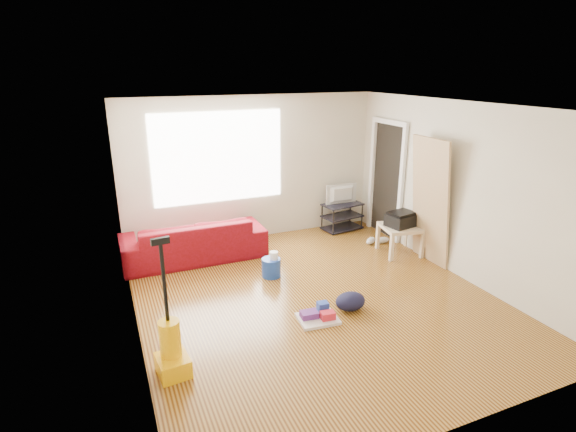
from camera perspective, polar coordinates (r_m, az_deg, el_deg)
name	(u,v)px	position (r m, az deg, el deg)	size (l,w,h in m)	color
room	(317,205)	(5.76, 3.72, 1.41)	(4.51, 5.01, 2.51)	#512407
sofa	(195,258)	(7.43, -11.73, -5.26)	(2.23, 0.87, 0.65)	#5B0605
tv_stand	(342,216)	(8.51, 6.88, -0.01)	(0.78, 0.51, 0.50)	black
tv	(343,194)	(8.39, 6.99, 2.73)	(0.63, 0.08, 0.36)	black
side_table	(400,230)	(7.54, 14.08, -1.76)	(0.68, 0.68, 0.48)	beige
printer	(401,219)	(7.48, 14.19, -0.39)	(0.51, 0.43, 0.24)	black
bucket	(271,276)	(6.68, -2.13, -7.63)	(0.28, 0.28, 0.28)	#193DA9
toilet_paper	(274,264)	(6.59, -1.80, -6.13)	(0.12, 0.12, 0.11)	white
cleaning_tray	(318,316)	(5.62, 3.88, -12.51)	(0.51, 0.42, 0.17)	silver
backpack	(350,309)	(5.90, 7.88, -11.60)	(0.40, 0.32, 0.22)	black
sneakers	(376,240)	(7.99, 11.17, -3.06)	(0.48, 0.25, 0.11)	silver
vacuum	(171,349)	(4.80, -14.60, -16.07)	(0.34, 0.37, 1.44)	#FFB501
door_panel	(424,261)	(7.49, 16.90, -5.48)	(0.04, 0.79, 1.97)	tan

